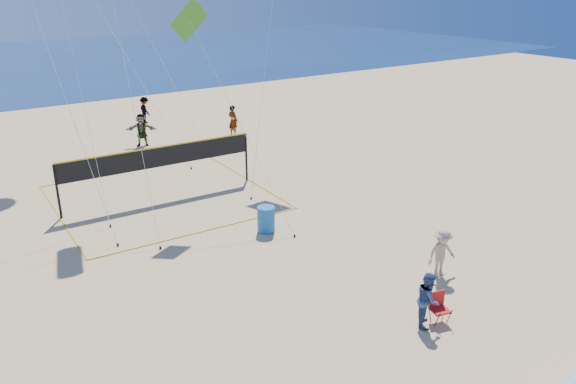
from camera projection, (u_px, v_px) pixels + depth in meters
bystander_a at (428, 299)px, 15.67m from camera, size 1.00×1.00×1.63m
bystander_b at (442, 253)px, 18.28m from camera, size 1.14×0.76×1.65m
far_person_1 at (142, 130)px, 32.48m from camera, size 1.79×1.31×1.88m
far_person_2 at (233, 121)px, 34.42m from camera, size 0.65×0.81×1.93m
far_person_4 at (145, 110)px, 37.59m from camera, size 0.70×1.15×1.74m
camp_chair at (438, 305)px, 15.93m from camera, size 0.58×0.69×1.01m
trash_barrel at (266, 219)px, 21.58m from camera, size 0.81×0.81×1.02m
volleyball_net at (159, 163)px, 24.54m from camera, size 9.07×8.93×2.36m
kite_4 at (194, 30)px, 21.94m from camera, size 2.26×5.53×8.52m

